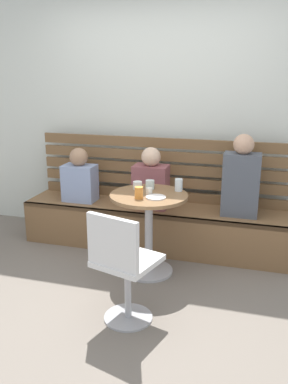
# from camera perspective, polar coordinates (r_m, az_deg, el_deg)

# --- Properties ---
(ground) EXTENTS (8.00, 8.00, 0.00)m
(ground) POSITION_cam_1_polar(r_m,az_deg,el_deg) (3.29, -4.19, -15.77)
(ground) COLOR #70665B
(back_wall) EXTENTS (5.20, 0.10, 2.90)m
(back_wall) POSITION_cam_1_polar(r_m,az_deg,el_deg) (4.37, 3.05, 12.46)
(back_wall) COLOR silver
(back_wall) RESTS_ON ground
(booth_bench) EXTENTS (2.70, 0.52, 0.44)m
(booth_bench) POSITION_cam_1_polar(r_m,az_deg,el_deg) (4.22, 1.41, -4.84)
(booth_bench) COLOR brown
(booth_bench) RESTS_ON ground
(booth_backrest) EXTENTS (2.65, 0.04, 0.66)m
(booth_backrest) POSITION_cam_1_polar(r_m,az_deg,el_deg) (4.28, 2.29, 3.25)
(booth_backrest) COLOR brown
(booth_backrest) RESTS_ON booth_bench
(cafe_table) EXTENTS (0.68, 0.68, 0.74)m
(cafe_table) POSITION_cam_1_polar(r_m,az_deg,el_deg) (3.59, 0.67, -3.70)
(cafe_table) COLOR #ADADB2
(cafe_table) RESTS_ON ground
(white_chair) EXTENTS (0.50, 0.50, 0.85)m
(white_chair) POSITION_cam_1_polar(r_m,az_deg,el_deg) (2.89, -3.05, -10.12)
(white_chair) COLOR #ADADB2
(white_chair) RESTS_ON ground
(person_adult) EXTENTS (0.34, 0.22, 0.78)m
(person_adult) POSITION_cam_1_polar(r_m,az_deg,el_deg) (3.91, 13.46, 1.72)
(person_adult) COLOR #4C515B
(person_adult) RESTS_ON booth_bench
(person_child_left) EXTENTS (0.34, 0.22, 0.56)m
(person_child_left) POSITION_cam_1_polar(r_m,az_deg,el_deg) (4.32, -8.99, 1.94)
(person_child_left) COLOR #8C9EC6
(person_child_left) RESTS_ON booth_bench
(person_child_middle) EXTENTS (0.34, 0.22, 0.61)m
(person_child_middle) POSITION_cam_1_polar(r_m,az_deg,el_deg) (4.04, 0.97, 1.48)
(person_child_middle) COLOR brown
(person_child_middle) RESTS_ON booth_bench
(cup_tumbler_orange) EXTENTS (0.07, 0.07, 0.10)m
(cup_tumbler_orange) POSITION_cam_1_polar(r_m,az_deg,el_deg) (3.38, -0.72, -0.10)
(cup_tumbler_orange) COLOR orange
(cup_tumbler_orange) RESTS_ON cafe_table
(cup_water_clear) EXTENTS (0.07, 0.07, 0.11)m
(cup_water_clear) POSITION_cam_1_polar(r_m,az_deg,el_deg) (3.61, 4.88, 1.00)
(cup_water_clear) COLOR white
(cup_water_clear) RESTS_ON cafe_table
(cup_glass_short) EXTENTS (0.08, 0.08, 0.08)m
(cup_glass_short) POSITION_cam_1_polar(r_m,az_deg,el_deg) (3.66, 0.84, 1.05)
(cup_glass_short) COLOR silver
(cup_glass_short) RESTS_ON cafe_table
(cup_espresso_small) EXTENTS (0.06, 0.06, 0.05)m
(cup_espresso_small) POSITION_cam_1_polar(r_m,az_deg,el_deg) (3.51, 0.72, 0.14)
(cup_espresso_small) COLOR silver
(cup_espresso_small) RESTS_ON cafe_table
(cup_ceramic_white) EXTENTS (0.08, 0.08, 0.07)m
(cup_ceramic_white) POSITION_cam_1_polar(r_m,az_deg,el_deg) (3.66, -0.91, 0.95)
(cup_ceramic_white) COLOR white
(cup_ceramic_white) RESTS_ON cafe_table
(plate_small) EXTENTS (0.17, 0.17, 0.01)m
(plate_small) POSITION_cam_1_polar(r_m,az_deg,el_deg) (3.41, 1.67, -0.74)
(plate_small) COLOR white
(plate_small) RESTS_ON cafe_table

